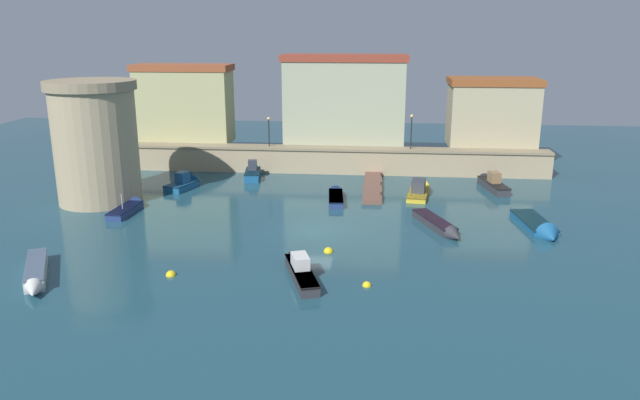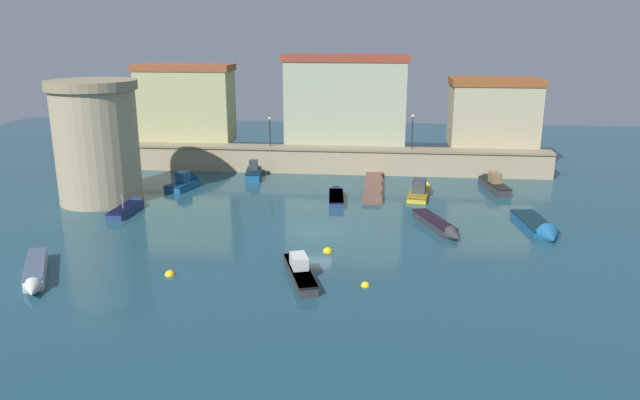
{
  "view_description": "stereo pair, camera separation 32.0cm",
  "coord_description": "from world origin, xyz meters",
  "px_view_note": "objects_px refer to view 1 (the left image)",
  "views": [
    {
      "loc": [
        4.6,
        -43.55,
        14.83
      ],
      "look_at": [
        0.0,
        3.72,
        1.44
      ],
      "focal_mm": 34.21,
      "sensor_mm": 36.0,
      "label": 1
    },
    {
      "loc": [
        4.92,
        -43.52,
        14.83
      ],
      "look_at": [
        0.0,
        3.72,
        1.44
      ],
      "focal_mm": 34.21,
      "sensor_mm": 36.0,
      "label": 2
    }
  ],
  "objects_px": {
    "quay_lamp_0": "(269,127)",
    "mooring_buoy_1": "(367,286)",
    "fortress_tower": "(96,142)",
    "quay_lamp_1": "(411,126)",
    "moored_boat_5": "(253,172)",
    "moored_boat_6": "(419,189)",
    "moored_boat_8": "(540,228)",
    "moored_boat_4": "(130,207)",
    "moored_boat_0": "(35,274)",
    "moored_boat_9": "(186,183)",
    "mooring_buoy_0": "(171,275)",
    "moored_boat_3": "(299,267)",
    "moored_boat_2": "(440,226)",
    "mooring_buoy_2": "(328,252)",
    "moored_boat_1": "(336,195)",
    "moored_boat_7": "(491,182)"
  },
  "relations": [
    {
      "from": "moored_boat_3",
      "to": "quay_lamp_0",
      "type": "bearing_deg",
      "value": -4.32
    },
    {
      "from": "moored_boat_3",
      "to": "mooring_buoy_1",
      "type": "height_order",
      "value": "moored_boat_3"
    },
    {
      "from": "quay_lamp_1",
      "to": "moored_boat_0",
      "type": "height_order",
      "value": "quay_lamp_1"
    },
    {
      "from": "mooring_buoy_1",
      "to": "mooring_buoy_2",
      "type": "distance_m",
      "value": 6.14
    },
    {
      "from": "fortress_tower",
      "to": "mooring_buoy_0",
      "type": "distance_m",
      "value": 20.53
    },
    {
      "from": "moored_boat_5",
      "to": "mooring_buoy_2",
      "type": "bearing_deg",
      "value": -163.42
    },
    {
      "from": "quay_lamp_1",
      "to": "moored_boat_9",
      "type": "relative_size",
      "value": 0.76
    },
    {
      "from": "moored_boat_5",
      "to": "moored_boat_8",
      "type": "distance_m",
      "value": 29.44
    },
    {
      "from": "moored_boat_3",
      "to": "mooring_buoy_2",
      "type": "distance_m",
      "value": 4.42
    },
    {
      "from": "mooring_buoy_0",
      "to": "mooring_buoy_1",
      "type": "relative_size",
      "value": 1.16
    },
    {
      "from": "quay_lamp_1",
      "to": "fortress_tower",
      "type": "bearing_deg",
      "value": -154.68
    },
    {
      "from": "moored_boat_1",
      "to": "moored_boat_7",
      "type": "xyz_separation_m",
      "value": [
        14.61,
        5.48,
        0.19
      ]
    },
    {
      "from": "moored_boat_4",
      "to": "moored_boat_5",
      "type": "distance_m",
      "value": 15.16
    },
    {
      "from": "fortress_tower",
      "to": "quay_lamp_1",
      "type": "bearing_deg",
      "value": 25.32
    },
    {
      "from": "moored_boat_4",
      "to": "moored_boat_1",
      "type": "bearing_deg",
      "value": -69.57
    },
    {
      "from": "moored_boat_1",
      "to": "moored_boat_4",
      "type": "bearing_deg",
      "value": 103.07
    },
    {
      "from": "mooring_buoy_1",
      "to": "moored_boat_1",
      "type": "bearing_deg",
      "value": 99.63
    },
    {
      "from": "fortress_tower",
      "to": "moored_boat_8",
      "type": "height_order",
      "value": "fortress_tower"
    },
    {
      "from": "moored_boat_8",
      "to": "moored_boat_6",
      "type": "bearing_deg",
      "value": -147.01
    },
    {
      "from": "fortress_tower",
      "to": "moored_boat_5",
      "type": "bearing_deg",
      "value": 41.47
    },
    {
      "from": "moored_boat_0",
      "to": "moored_boat_9",
      "type": "distance_m",
      "value": 22.99
    },
    {
      "from": "mooring_buoy_0",
      "to": "mooring_buoy_2",
      "type": "distance_m",
      "value": 10.71
    },
    {
      "from": "moored_boat_0",
      "to": "moored_boat_8",
      "type": "relative_size",
      "value": 0.93
    },
    {
      "from": "quay_lamp_0",
      "to": "mooring_buoy_0",
      "type": "height_order",
      "value": "quay_lamp_0"
    },
    {
      "from": "moored_boat_0",
      "to": "moored_boat_5",
      "type": "xyz_separation_m",
      "value": [
        7.79,
        27.7,
        0.11
      ]
    },
    {
      "from": "moored_boat_8",
      "to": "mooring_buoy_1",
      "type": "relative_size",
      "value": 13.38
    },
    {
      "from": "moored_boat_2",
      "to": "moored_boat_5",
      "type": "height_order",
      "value": "moored_boat_5"
    },
    {
      "from": "moored_boat_5",
      "to": "moored_boat_3",
      "type": "bearing_deg",
      "value": -170.07
    },
    {
      "from": "moored_boat_5",
      "to": "mooring_buoy_0",
      "type": "height_order",
      "value": "moored_boat_5"
    },
    {
      "from": "moored_boat_8",
      "to": "mooring_buoy_1",
      "type": "height_order",
      "value": "moored_boat_8"
    },
    {
      "from": "fortress_tower",
      "to": "moored_boat_7",
      "type": "bearing_deg",
      "value": 13.17
    },
    {
      "from": "moored_boat_6",
      "to": "moored_boat_7",
      "type": "distance_m",
      "value": 7.54
    },
    {
      "from": "moored_boat_6",
      "to": "moored_boat_9",
      "type": "distance_m",
      "value": 22.33
    },
    {
      "from": "moored_boat_9",
      "to": "mooring_buoy_0",
      "type": "height_order",
      "value": "moored_boat_9"
    },
    {
      "from": "moored_boat_2",
      "to": "moored_boat_9",
      "type": "distance_m",
      "value": 25.6
    },
    {
      "from": "moored_boat_9",
      "to": "mooring_buoy_2",
      "type": "relative_size",
      "value": 6.95
    },
    {
      "from": "moored_boat_5",
      "to": "moored_boat_6",
      "type": "bearing_deg",
      "value": -113.9
    },
    {
      "from": "quay_lamp_0",
      "to": "moored_boat_0",
      "type": "bearing_deg",
      "value": -106.45
    },
    {
      "from": "quay_lamp_0",
      "to": "mooring_buoy_1",
      "type": "bearing_deg",
      "value": -69.32
    },
    {
      "from": "quay_lamp_1",
      "to": "moored_boat_2",
      "type": "bearing_deg",
      "value": -85.4
    },
    {
      "from": "moored_boat_5",
      "to": "quay_lamp_0",
      "type": "bearing_deg",
      "value": -31.1
    },
    {
      "from": "moored_boat_0",
      "to": "moored_boat_6",
      "type": "relative_size",
      "value": 1.0
    },
    {
      "from": "moored_boat_0",
      "to": "moored_boat_1",
      "type": "distance_m",
      "value": 26.38
    },
    {
      "from": "moored_boat_3",
      "to": "moored_boat_1",
      "type": "bearing_deg",
      "value": -21.31
    },
    {
      "from": "moored_boat_4",
      "to": "moored_boat_9",
      "type": "height_order",
      "value": "moored_boat_4"
    },
    {
      "from": "moored_boat_0",
      "to": "moored_boat_6",
      "type": "bearing_deg",
      "value": 105.87
    },
    {
      "from": "moored_boat_8",
      "to": "moored_boat_0",
      "type": "bearing_deg",
      "value": -75.6
    },
    {
      "from": "moored_boat_9",
      "to": "mooring_buoy_0",
      "type": "xyz_separation_m",
      "value": [
        5.76,
        -21.37,
        -0.45
      ]
    },
    {
      "from": "quay_lamp_1",
      "to": "moored_boat_4",
      "type": "xyz_separation_m",
      "value": [
        -24.08,
        -15.84,
        -4.79
      ]
    },
    {
      "from": "moored_boat_2",
      "to": "quay_lamp_0",
      "type": "bearing_deg",
      "value": -159.45
    }
  ]
}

